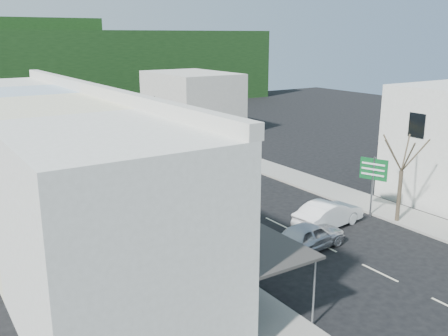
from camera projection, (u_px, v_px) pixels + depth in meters
ground at (277, 223)px, 30.95m from camera, size 120.00×120.00×0.00m
sidewalk_left at (104, 200)px, 35.06m from camera, size 3.00×52.00×0.15m
sidewalk_right at (271, 169)px, 42.98m from camera, size 3.00×52.00×0.15m
shopfront_row at (44, 172)px, 27.36m from camera, size 8.25×30.00×8.00m
distant_block_right at (192, 102)px, 60.12m from camera, size 8.00×12.00×7.00m
hillside at (18, 64)px, 81.08m from camera, size 80.00×26.00×14.00m
bus at (169, 172)px, 36.56m from camera, size 2.61×11.62×3.10m
car_silver at (309, 237)px, 27.01m from camera, size 4.57×2.26×1.40m
car_white at (328, 216)px, 30.22m from camera, size 4.60×2.36×1.40m
car_red at (203, 224)px, 28.89m from camera, size 4.64×2.01×1.40m
car_black_near at (209, 162)px, 42.89m from camera, size 4.55×1.98×1.40m
car_navy_mid at (186, 151)px, 47.13m from camera, size 4.57×2.28×1.40m
car_black_far at (106, 157)px, 44.83m from camera, size 4.53×2.15×1.40m
car_navy_far at (148, 136)px, 53.79m from camera, size 4.66×2.29×1.40m
pedestrian_left at (159, 217)px, 29.12m from camera, size 0.42×0.61×1.70m
direction_sign at (372, 187)px, 31.62m from camera, size 1.37×1.90×3.93m
street_tree at (401, 171)px, 30.17m from camera, size 2.81×2.81×6.67m
traffic_signal at (155, 116)px, 57.56m from camera, size 1.14×1.24×4.51m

